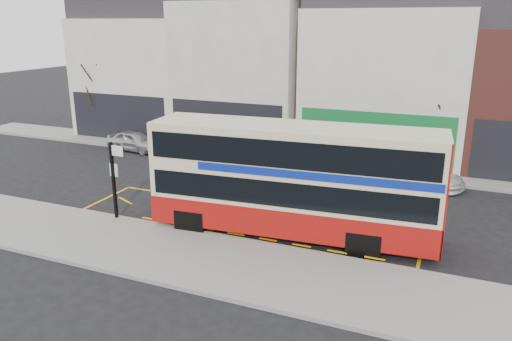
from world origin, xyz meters
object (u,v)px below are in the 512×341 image
at_px(car_silver, 135,141).
at_px(bus_stop_post, 114,173).
at_px(double_decker_bus, 294,179).
at_px(street_tree_left, 96,72).
at_px(car_white, 421,173).
at_px(street_tree_right, 443,112).
at_px(car_grey, 308,161).

bearing_deg(car_silver, bus_stop_post, -141.51).
xyz_separation_m(double_decker_bus, street_tree_left, (-18.01, 10.78, 2.23)).
bearing_deg(car_white, double_decker_bus, 173.11).
xyz_separation_m(car_white, street_tree_right, (0.58, 2.56, 2.71)).
xyz_separation_m(double_decker_bus, street_tree_right, (4.49, 10.79, 1.08)).
bearing_deg(bus_stop_post, car_silver, 121.82).
bearing_deg(car_silver, car_grey, -85.68).
height_order(car_grey, street_tree_right, street_tree_right).
distance_m(double_decker_bus, street_tree_right, 11.74).
bearing_deg(street_tree_right, street_tree_left, -179.99).
relative_size(bus_stop_post, car_silver, 0.85).
bearing_deg(street_tree_right, bus_stop_post, -133.28).
relative_size(double_decker_bus, car_silver, 2.92).
height_order(car_silver, street_tree_left, street_tree_left).
relative_size(car_silver, car_white, 0.88).
distance_m(bus_stop_post, car_white, 14.71).
height_order(double_decker_bus, car_silver, double_decker_bus).
bearing_deg(bus_stop_post, car_white, 40.62).
distance_m(street_tree_left, street_tree_right, 22.53).
bearing_deg(street_tree_left, street_tree_right, 0.01).
distance_m(car_grey, car_white, 5.82).
height_order(street_tree_left, street_tree_right, street_tree_left).
distance_m(bus_stop_post, street_tree_right, 16.89).
bearing_deg(car_white, street_tree_right, 5.83).
height_order(bus_stop_post, car_silver, bus_stop_post).
height_order(bus_stop_post, street_tree_right, street_tree_right).
xyz_separation_m(double_decker_bus, car_white, (3.91, 8.23, -1.63)).
distance_m(car_grey, street_tree_right, 7.44).
relative_size(bus_stop_post, car_white, 0.75).
distance_m(car_grey, street_tree_left, 16.77).
height_order(car_silver, car_grey, car_grey).
relative_size(car_silver, car_grey, 0.91).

